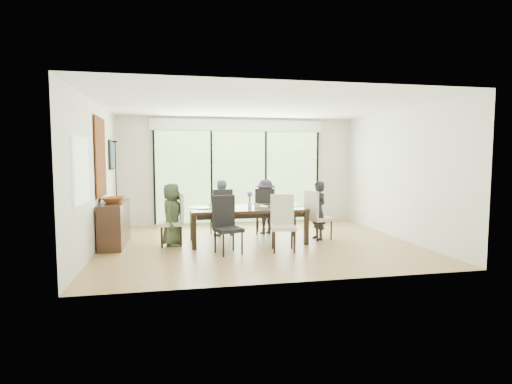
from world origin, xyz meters
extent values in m
cube|color=brown|center=(0.00, 0.00, -0.01)|extent=(6.00, 5.00, 0.01)
cube|color=white|center=(0.00, 0.00, 2.71)|extent=(6.00, 5.00, 0.01)
cube|color=silver|center=(0.00, 2.51, 1.35)|extent=(6.00, 0.02, 2.70)
cube|color=beige|center=(0.00, -2.51, 1.35)|extent=(6.00, 0.02, 2.70)
cube|color=white|center=(-3.01, 0.00, 1.35)|extent=(0.02, 5.00, 2.70)
cube|color=beige|center=(3.01, 0.00, 1.35)|extent=(0.02, 5.00, 2.70)
cube|color=#598C3F|center=(0.00, 2.47, 1.20)|extent=(4.20, 0.02, 2.30)
cube|color=white|center=(0.00, 2.46, 2.50)|extent=(4.40, 0.06, 0.28)
cube|color=black|center=(-2.10, 2.46, 1.20)|extent=(0.05, 0.04, 2.30)
cube|color=black|center=(-0.70, 2.46, 1.20)|extent=(0.05, 0.04, 2.30)
cube|color=black|center=(0.70, 2.46, 1.20)|extent=(0.05, 0.04, 2.30)
cube|color=black|center=(2.10, 2.46, 1.20)|extent=(0.05, 0.04, 2.30)
cube|color=#8CAD7F|center=(-2.97, -1.20, 1.50)|extent=(0.02, 0.90, 1.00)
cube|color=brown|center=(0.00, 3.40, -0.05)|extent=(6.00, 1.80, 0.10)
cube|color=brown|center=(0.00, 4.20, 0.55)|extent=(6.00, 0.08, 0.06)
sphere|color=#14380F|center=(-1.80, 5.20, 1.44)|extent=(3.20, 3.20, 3.20)
sphere|color=#14380F|center=(0.40, 5.80, 1.80)|extent=(4.00, 4.00, 4.00)
sphere|color=#14380F|center=(2.20, 5.00, 1.26)|extent=(2.80, 2.80, 2.80)
sphere|color=#14380F|center=(-0.60, 6.50, 1.62)|extent=(3.60, 3.60, 3.60)
cube|color=black|center=(-0.19, 0.15, 0.67)|extent=(2.24, 1.03, 0.06)
cube|color=black|center=(-0.19, 0.15, 0.59)|extent=(2.06, 0.84, 0.09)
cube|color=black|center=(-1.27, -0.28, 0.32)|extent=(0.08, 0.08, 0.64)
cube|color=black|center=(0.89, -0.28, 0.32)|extent=(0.08, 0.08, 0.64)
cube|color=black|center=(-1.27, 0.58, 0.32)|extent=(0.08, 0.08, 0.64)
cube|color=black|center=(0.89, 0.58, 0.32)|extent=(0.08, 0.08, 0.64)
imported|color=#3A4830|center=(-1.67, 0.15, 0.60)|extent=(0.48, 0.63, 1.21)
imported|color=black|center=(1.29, 0.15, 0.60)|extent=(0.44, 0.61, 1.21)
imported|color=#778DAC|center=(-0.64, 0.98, 0.60)|extent=(0.60, 0.42, 1.21)
imported|color=#2A2132|center=(0.36, 0.98, 0.60)|extent=(0.62, 0.45, 1.21)
cube|color=#83BA42|center=(-1.14, 0.15, 0.70)|extent=(0.41, 0.30, 0.01)
cube|color=#82A83C|center=(0.76, 0.15, 0.70)|extent=(0.41, 0.30, 0.01)
cube|color=#93B03E|center=(-0.64, 0.55, 0.70)|extent=(0.41, 0.30, 0.01)
cube|color=olive|center=(0.36, 0.55, 0.70)|extent=(0.41, 0.30, 0.01)
cube|color=white|center=(-0.74, -0.15, 0.70)|extent=(0.41, 0.30, 0.01)
cube|color=black|center=(-0.54, 0.50, 0.71)|extent=(0.24, 0.17, 0.01)
cube|color=black|center=(0.31, 0.50, 0.71)|extent=(0.22, 0.16, 0.01)
cube|color=white|center=(0.51, 0.10, 0.70)|extent=(0.28, 0.21, 0.00)
cube|color=white|center=(-0.74, -0.15, 0.72)|extent=(0.24, 0.24, 0.02)
cube|color=orange|center=(-0.74, -0.15, 0.73)|extent=(0.19, 0.19, 0.01)
cylinder|color=silver|center=(-0.14, 0.20, 0.76)|extent=(0.07, 0.07, 0.11)
cylinder|color=#337226|center=(-0.14, 0.20, 0.87)|extent=(0.04, 0.04, 0.15)
sphere|color=#564EC3|center=(-0.14, 0.20, 0.96)|extent=(0.10, 0.10, 0.10)
imported|color=silver|center=(-1.04, 0.05, 0.71)|extent=(0.31, 0.20, 0.02)
imported|color=white|center=(-0.89, 0.30, 0.75)|extent=(0.15, 0.15, 0.09)
imported|color=white|center=(-0.04, 0.05, 0.74)|extent=(0.13, 0.13, 0.09)
imported|color=white|center=(0.61, 0.25, 0.75)|extent=(0.16, 0.16, 0.09)
imported|color=white|center=(0.06, 0.20, 0.71)|extent=(0.16, 0.22, 0.02)
cube|color=black|center=(-2.76, 0.45, 0.42)|extent=(0.42, 1.48, 0.83)
imported|color=brown|center=(-2.76, 0.35, 0.89)|extent=(0.44, 0.44, 0.11)
cylinder|color=black|center=(-2.76, 0.80, 0.85)|extent=(0.09, 0.09, 0.04)
cylinder|color=black|center=(-2.76, 0.80, 1.43)|extent=(0.02, 0.02, 1.16)
cylinder|color=black|center=(-2.76, 0.80, 2.01)|extent=(0.09, 0.09, 0.03)
cylinder|color=silver|center=(-2.76, 0.80, 2.06)|extent=(0.03, 0.03, 0.09)
cube|color=brown|center=(-2.97, 0.40, 1.70)|extent=(0.02, 1.00, 1.50)
cube|color=black|center=(-2.97, 1.70, 1.75)|extent=(0.03, 0.55, 0.65)
cube|color=#173F4A|center=(-2.95, 1.70, 1.75)|extent=(0.01, 0.45, 0.55)
camera|label=1|loc=(-1.57, -7.60, 1.70)|focal=28.00mm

